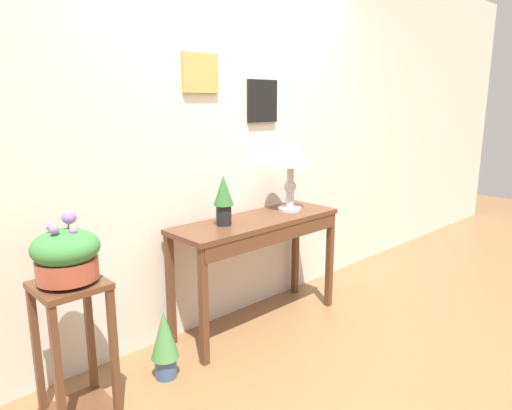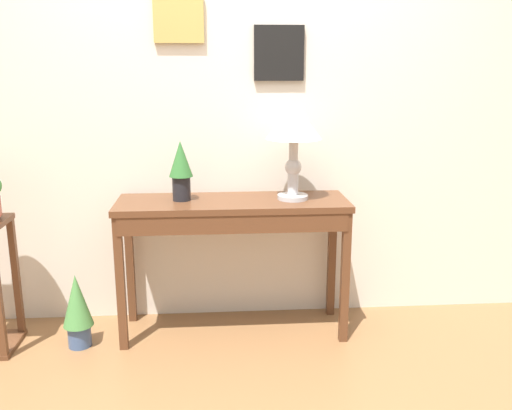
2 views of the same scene
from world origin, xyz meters
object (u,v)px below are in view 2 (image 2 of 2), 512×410
(potted_plant_on_console, at_px, (181,167))
(potted_plant_floor, at_px, (77,308))
(console_table, at_px, (233,220))
(table_lamp, at_px, (294,128))

(potted_plant_on_console, relative_size, potted_plant_floor, 0.79)
(console_table, xyz_separation_m, table_lamp, (0.34, 0.02, 0.51))
(console_table, height_order, table_lamp, table_lamp)
(potted_plant_on_console, distance_m, potted_plant_floor, 0.96)
(potted_plant_on_console, xyz_separation_m, potted_plant_floor, (-0.58, -0.15, -0.75))
(potted_plant_floor, bearing_deg, table_lamp, 6.17)
(table_lamp, relative_size, potted_plant_on_console, 1.60)
(potted_plant_floor, bearing_deg, console_table, 6.98)
(table_lamp, distance_m, potted_plant_on_console, 0.65)
(console_table, xyz_separation_m, potted_plant_on_console, (-0.28, 0.04, 0.30))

